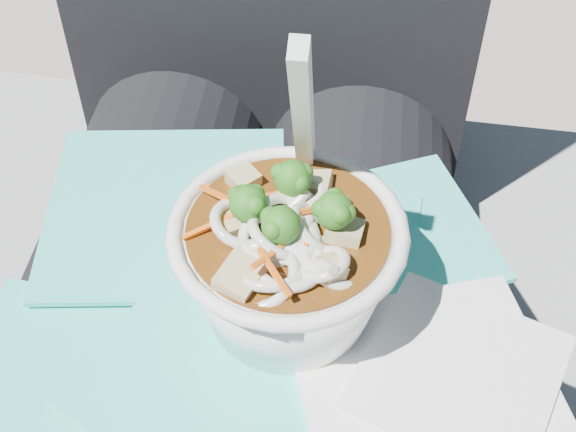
# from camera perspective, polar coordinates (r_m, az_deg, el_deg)

# --- Properties ---
(stone_ledge) EXTENTS (1.02, 0.54, 0.43)m
(stone_ledge) POSITION_cam_1_polar(r_m,az_deg,el_deg) (0.92, -1.71, -12.48)
(stone_ledge) COLOR gray
(stone_ledge) RESTS_ON ground
(lap) EXTENTS (0.33, 0.48, 0.16)m
(lap) POSITION_cam_1_polar(r_m,az_deg,el_deg) (0.59, -4.41, -10.46)
(lap) COLOR black
(lap) RESTS_ON stone_ledge
(person_body) EXTENTS (0.34, 0.94, 0.98)m
(person_body) POSITION_cam_1_polar(r_m,az_deg,el_deg) (0.62, -3.11, -1.88)
(person_body) COLOR black
(person_body) RESTS_ON ground
(plastic_bag) EXTENTS (0.35, 0.36, 0.01)m
(plastic_bag) POSITION_cam_1_polar(r_m,az_deg,el_deg) (0.51, -3.94, -6.90)
(plastic_bag) COLOR #30CAB5
(plastic_bag) RESTS_ON lap
(napkins) EXTENTS (0.18, 0.18, 0.01)m
(napkins) POSITION_cam_1_polar(r_m,az_deg,el_deg) (0.47, 10.72, -11.97)
(napkins) COLOR white
(napkins) RESTS_ON plastic_bag
(udon_bowl) EXTENTS (0.15, 0.15, 0.19)m
(udon_bowl) POSITION_cam_1_polar(r_m,az_deg,el_deg) (0.46, 0.01, -3.01)
(udon_bowl) COLOR white
(udon_bowl) RESTS_ON plastic_bag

